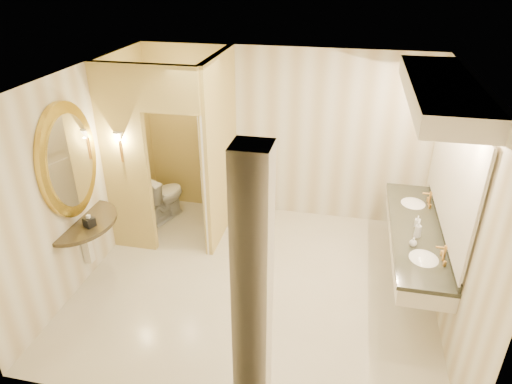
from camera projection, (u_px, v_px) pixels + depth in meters
floor at (256, 284)px, 6.02m from camera, size 4.50×4.50×0.00m
ceiling at (256, 79)px, 4.77m from camera, size 4.50×4.50×0.00m
wall_back at (283, 135)px, 7.13m from camera, size 4.50×0.02×2.70m
wall_front at (205, 306)px, 3.66m from camera, size 4.50×0.02×2.70m
wall_left at (84, 176)px, 5.81m from camera, size 0.02×4.00×2.70m
wall_right at (457, 213)px, 4.98m from camera, size 0.02×4.00×2.70m
toilet_closet at (193, 152)px, 6.43m from camera, size 1.50×1.55×2.70m
wall_sconce at (119, 138)px, 5.95m from camera, size 0.14×0.14×0.42m
vanity at (431, 173)px, 5.25m from camera, size 0.75×2.58×2.09m
console_shelf at (73, 187)px, 5.54m from camera, size 1.09×1.09×2.00m
pillar at (253, 296)px, 3.77m from camera, size 0.30×0.30×2.70m
tissue_box at (89, 222)px, 5.62m from camera, size 0.15×0.15×0.12m
toilet at (163, 196)px, 7.37m from camera, size 0.67×0.88×0.79m
soap_bottle_a at (418, 221)px, 5.62m from camera, size 0.08×0.08×0.14m
soap_bottle_b at (413, 242)px, 5.24m from camera, size 0.11×0.11×0.11m
soap_bottle_c at (418, 229)px, 5.38m from camera, size 0.11×0.11×0.22m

